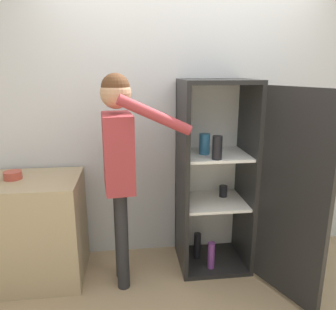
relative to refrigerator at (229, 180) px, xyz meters
The scene contains 5 objects.
wall_back 0.70m from the refrigerator, 129.62° to the left, with size 7.00×0.06×2.55m.
refrigerator is the anchor object (origin of this frame).
person 0.97m from the refrigerator, behind, with size 0.67×0.51×1.72m.
counter 1.68m from the refrigerator, behind, with size 0.77×0.63×0.89m.
bowl 1.78m from the refrigerator, behind, with size 0.14×0.14×0.06m.
Camera 1 is at (-0.50, -1.99, 1.74)m, focal length 35.00 mm.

